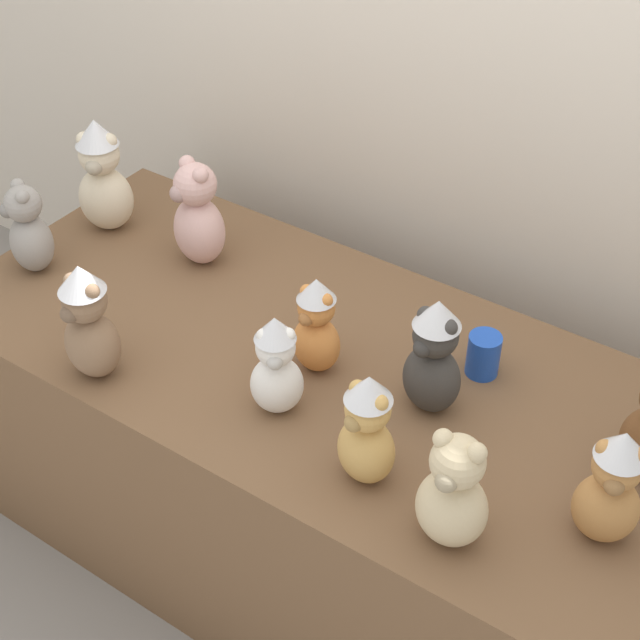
% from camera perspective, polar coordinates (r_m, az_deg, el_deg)
% --- Properties ---
extents(ground_plane, '(10.00, 10.00, 0.00)m').
position_cam_1_polar(ground_plane, '(2.78, -3.03, -17.01)').
color(ground_plane, gray).
extents(wall_back, '(7.00, 0.08, 2.60)m').
position_cam_1_polar(wall_back, '(2.56, 9.05, 15.51)').
color(wall_back, silver).
rests_on(wall_back, ground_plane).
extents(display_table, '(1.97, 0.88, 0.76)m').
position_cam_1_polar(display_table, '(2.60, -0.00, -8.57)').
color(display_table, brown).
rests_on(display_table, ground_plane).
extents(teddy_bear_honey, '(0.15, 0.13, 0.29)m').
position_cam_1_polar(teddy_bear_honey, '(1.97, 2.82, -6.59)').
color(teddy_bear_honey, tan).
rests_on(teddy_bear_honey, display_table).
extents(teddy_bear_cream, '(0.20, 0.19, 0.35)m').
position_cam_1_polar(teddy_bear_cream, '(2.78, -12.90, 8.37)').
color(teddy_bear_cream, beige).
rests_on(teddy_bear_cream, display_table).
extents(teddy_bear_blush, '(0.20, 0.18, 0.31)m').
position_cam_1_polar(teddy_bear_blush, '(2.60, -7.33, 6.20)').
color(teddy_bear_blush, beige).
rests_on(teddy_bear_blush, display_table).
extents(teddy_bear_ginger, '(0.13, 0.11, 0.27)m').
position_cam_1_polar(teddy_bear_ginger, '(2.23, -0.23, -0.35)').
color(teddy_bear_ginger, '#D17F3D').
rests_on(teddy_bear_ginger, display_table).
extents(teddy_bear_sand, '(0.15, 0.13, 0.29)m').
position_cam_1_polar(teddy_bear_sand, '(1.88, 7.99, -10.27)').
color(teddy_bear_sand, '#CCB78E').
rests_on(teddy_bear_sand, display_table).
extents(teddy_bear_charcoal, '(0.16, 0.14, 0.31)m').
position_cam_1_polar(teddy_bear_charcoal, '(2.13, 6.81, -2.22)').
color(teddy_bear_charcoal, '#383533').
rests_on(teddy_bear_charcoal, display_table).
extents(teddy_bear_mocha, '(0.15, 0.13, 0.32)m').
position_cam_1_polar(teddy_bear_mocha, '(2.26, -13.71, -0.16)').
color(teddy_bear_mocha, '#7F6047').
rests_on(teddy_bear_mocha, display_table).
extents(teddy_bear_ash, '(0.18, 0.17, 0.27)m').
position_cam_1_polar(teddy_bear_ash, '(2.68, -17.05, 5.15)').
color(teddy_bear_ash, gray).
rests_on(teddy_bear_ash, display_table).
extents(teddy_bear_caramel, '(0.16, 0.14, 0.29)m').
position_cam_1_polar(teddy_bear_caramel, '(1.94, 17.06, -9.57)').
color(teddy_bear_caramel, '#B27A42').
rests_on(teddy_bear_caramel, display_table).
extents(teddy_bear_snow, '(0.16, 0.15, 0.27)m').
position_cam_1_polar(teddy_bear_snow, '(2.12, -2.64, -2.77)').
color(teddy_bear_snow, white).
rests_on(teddy_bear_snow, display_table).
extents(party_cup_blue, '(0.08, 0.08, 0.11)m').
position_cam_1_polar(party_cup_blue, '(2.30, 9.77, -2.06)').
color(party_cup_blue, blue).
rests_on(party_cup_blue, display_table).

